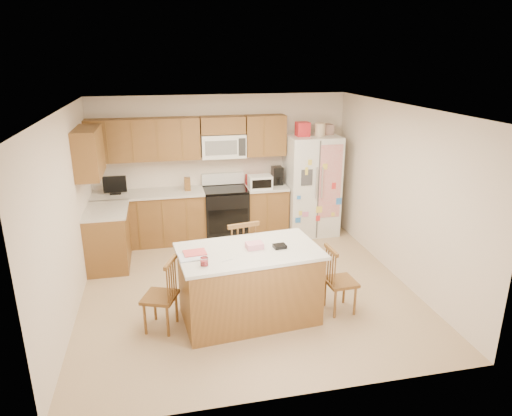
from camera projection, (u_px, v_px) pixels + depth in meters
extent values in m
plane|color=tan|center=(246.00, 287.00, 6.49)|extent=(4.50, 4.50, 0.00)
cube|color=beige|center=(222.00, 166.00, 8.18)|extent=(4.50, 0.10, 2.50)
cube|color=beige|center=(294.00, 280.00, 4.01)|extent=(4.50, 0.10, 2.50)
cube|color=beige|center=(68.00, 215.00, 5.65)|extent=(0.10, 4.50, 2.50)
cube|color=beige|center=(399.00, 193.00, 6.54)|extent=(0.10, 4.50, 2.50)
cube|color=white|center=(245.00, 108.00, 5.70)|extent=(4.50, 4.50, 0.04)
cube|color=#966331|center=(150.00, 219.00, 7.90)|extent=(1.87, 0.60, 0.88)
cube|color=#966331|center=(266.00, 211.00, 8.31)|extent=(0.72, 0.60, 0.88)
cube|color=#966331|center=(108.00, 239.00, 7.05)|extent=(0.60, 0.95, 0.88)
cube|color=beige|center=(148.00, 194.00, 7.74)|extent=(1.87, 0.64, 0.04)
cube|color=beige|center=(266.00, 187.00, 8.15)|extent=(0.72, 0.64, 0.04)
cube|color=beige|center=(106.00, 210.00, 6.91)|extent=(0.64, 0.95, 0.04)
cube|color=#966331|center=(144.00, 140.00, 7.59)|extent=(1.85, 0.33, 0.70)
cube|color=#966331|center=(265.00, 135.00, 8.00)|extent=(0.70, 0.33, 0.70)
cube|color=#966331|center=(222.00, 125.00, 7.79)|extent=(0.76, 0.33, 0.29)
cube|color=#966331|center=(89.00, 152.00, 6.59)|extent=(0.33, 0.95, 0.70)
cube|color=brown|center=(107.00, 143.00, 7.32)|extent=(0.02, 0.01, 0.66)
cube|color=brown|center=(114.00, 228.00, 7.50)|extent=(0.02, 0.01, 0.84)
cube|color=brown|center=(133.00, 142.00, 7.40)|extent=(0.02, 0.01, 0.66)
cube|color=brown|center=(139.00, 226.00, 7.58)|extent=(0.02, 0.01, 0.84)
cube|color=brown|center=(158.00, 141.00, 7.48)|extent=(0.02, 0.01, 0.66)
cube|color=brown|center=(163.00, 224.00, 7.66)|extent=(0.02, 0.01, 0.84)
cube|color=brown|center=(182.00, 140.00, 7.56)|extent=(0.01, 0.01, 0.66)
cube|color=brown|center=(187.00, 222.00, 7.74)|extent=(0.01, 0.01, 0.84)
cube|color=brown|center=(264.00, 137.00, 7.83)|extent=(0.01, 0.01, 0.66)
cube|color=brown|center=(267.00, 217.00, 8.02)|extent=(0.01, 0.01, 0.84)
cube|color=white|center=(223.00, 146.00, 7.88)|extent=(0.76, 0.38, 0.40)
cube|color=slate|center=(221.00, 148.00, 7.68)|extent=(0.54, 0.01, 0.24)
cube|color=#262626|center=(242.00, 147.00, 7.76)|extent=(0.12, 0.01, 0.30)
cube|color=#966331|center=(187.00, 184.00, 7.84)|extent=(0.10, 0.14, 0.22)
cube|color=black|center=(116.00, 193.00, 7.65)|extent=(0.18, 0.12, 0.02)
cube|color=black|center=(115.00, 184.00, 7.60)|extent=(0.38, 0.03, 0.28)
cube|color=#BA0A0B|center=(256.00, 180.00, 8.17)|extent=(0.35, 0.22, 0.18)
cube|color=white|center=(260.00, 182.00, 7.95)|extent=(0.40, 0.28, 0.23)
cube|color=black|center=(262.00, 184.00, 7.82)|extent=(0.34, 0.01, 0.15)
cube|color=black|center=(277.00, 176.00, 8.19)|extent=(0.18, 0.22, 0.32)
cylinder|color=black|center=(278.00, 180.00, 8.15)|extent=(0.12, 0.12, 0.12)
cube|color=black|center=(226.00, 214.00, 8.14)|extent=(0.76, 0.64, 0.88)
cube|color=black|center=(228.00, 221.00, 7.85)|extent=(0.68, 0.01, 0.42)
cube|color=black|center=(225.00, 189.00, 7.99)|extent=(0.76, 0.64, 0.03)
cube|color=white|center=(223.00, 178.00, 8.19)|extent=(0.76, 0.10, 0.20)
cube|color=white|center=(311.00, 185.00, 8.26)|extent=(0.90, 0.75, 1.80)
cube|color=#4C4C4C|center=(318.00, 191.00, 7.90)|extent=(0.02, 0.01, 1.75)
cube|color=silver|center=(316.00, 183.00, 7.82)|extent=(0.02, 0.03, 0.55)
cube|color=silver|center=(322.00, 183.00, 7.84)|extent=(0.02, 0.03, 0.55)
cube|color=#3F3F44|center=(307.00, 178.00, 7.78)|extent=(0.20, 0.01, 0.28)
cube|color=#D84C59|center=(330.00, 182.00, 7.90)|extent=(0.42, 0.01, 1.30)
cube|color=red|center=(303.00, 129.00, 7.89)|extent=(0.22, 0.22, 0.24)
cylinder|color=beige|center=(320.00, 129.00, 7.91)|extent=(0.18, 0.18, 0.22)
cube|color=#A68075|center=(327.00, 129.00, 8.07)|extent=(0.18, 0.20, 0.18)
cube|color=#966331|center=(249.00, 286.00, 5.60)|extent=(1.69, 1.05, 0.88)
cube|color=beige|center=(249.00, 251.00, 5.46)|extent=(1.77, 1.14, 0.04)
cylinder|color=red|center=(204.00, 263.00, 5.04)|extent=(0.08, 0.08, 0.06)
cylinder|color=white|center=(204.00, 261.00, 5.03)|extent=(0.09, 0.09, 0.09)
cube|color=#CCA4B3|center=(254.00, 245.00, 5.48)|extent=(0.21, 0.17, 0.07)
cube|color=black|center=(280.00, 246.00, 5.50)|extent=(0.16, 0.13, 0.04)
cube|color=white|center=(192.00, 257.00, 5.24)|extent=(0.32, 0.27, 0.01)
cube|color=#D84C4C|center=(195.00, 253.00, 5.32)|extent=(0.28, 0.22, 0.01)
cylinder|color=white|center=(227.00, 260.00, 5.16)|extent=(0.13, 0.06, 0.01)
cube|color=#966331|center=(160.00, 297.00, 5.39)|extent=(0.49, 0.50, 0.04)
cylinder|color=#966331|center=(155.00, 305.00, 5.63)|extent=(0.03, 0.03, 0.40)
cylinder|color=#966331|center=(145.00, 319.00, 5.33)|extent=(0.03, 0.03, 0.40)
cylinder|color=#966331|center=(176.00, 307.00, 5.59)|extent=(0.03, 0.03, 0.40)
cylinder|color=#966331|center=(168.00, 321.00, 5.29)|extent=(0.03, 0.03, 0.40)
cylinder|color=#966331|center=(175.00, 274.00, 5.42)|extent=(0.02, 0.02, 0.44)
cylinder|color=#966331|center=(173.00, 277.00, 5.35)|extent=(0.02, 0.02, 0.44)
cylinder|color=#966331|center=(171.00, 280.00, 5.29)|extent=(0.02, 0.02, 0.44)
cylinder|color=#966331|center=(169.00, 283.00, 5.22)|extent=(0.02, 0.02, 0.44)
cylinder|color=#966331|center=(167.00, 285.00, 5.16)|extent=(0.02, 0.02, 0.44)
cube|color=#966331|center=(170.00, 262.00, 5.22)|extent=(0.17, 0.36, 0.05)
cube|color=#966331|center=(239.00, 258.00, 6.27)|extent=(0.52, 0.51, 0.05)
cylinder|color=#966331|center=(247.00, 267.00, 6.56)|extent=(0.04, 0.04, 0.47)
cylinder|color=#966331|center=(223.00, 272.00, 6.43)|extent=(0.04, 0.04, 0.47)
cylinder|color=#966331|center=(256.00, 277.00, 6.28)|extent=(0.04, 0.04, 0.47)
cylinder|color=#966331|center=(231.00, 282.00, 6.14)|extent=(0.04, 0.04, 0.47)
cylinder|color=#966331|center=(255.00, 242.00, 6.08)|extent=(0.02, 0.02, 0.52)
cylinder|color=#966331|center=(249.00, 243.00, 6.05)|extent=(0.02, 0.02, 0.52)
cylinder|color=#966331|center=(244.00, 244.00, 6.02)|extent=(0.02, 0.02, 0.52)
cylinder|color=#966331|center=(238.00, 245.00, 5.99)|extent=(0.02, 0.02, 0.52)
cylinder|color=#966331|center=(232.00, 245.00, 5.96)|extent=(0.02, 0.02, 0.52)
cube|color=#966331|center=(243.00, 225.00, 5.94)|extent=(0.43, 0.12, 0.05)
cube|color=#966331|center=(341.00, 282.00, 5.77)|extent=(0.38, 0.40, 0.04)
cylinder|color=#966331|center=(355.00, 301.00, 5.74)|extent=(0.03, 0.03, 0.39)
cylinder|color=#966331|center=(344.00, 290.00, 6.02)|extent=(0.03, 0.03, 0.39)
cylinder|color=#966331|center=(335.00, 304.00, 5.67)|extent=(0.03, 0.03, 0.39)
cylinder|color=#966331|center=(325.00, 292.00, 5.95)|extent=(0.03, 0.03, 0.39)
cylinder|color=#966331|center=(335.00, 271.00, 5.54)|extent=(0.02, 0.02, 0.44)
cylinder|color=#966331|center=(333.00, 269.00, 5.60)|extent=(0.02, 0.02, 0.44)
cylinder|color=#966331|center=(330.00, 266.00, 5.66)|extent=(0.02, 0.02, 0.44)
cylinder|color=#966331|center=(328.00, 264.00, 5.72)|extent=(0.02, 0.02, 0.44)
cylinder|color=#966331|center=(326.00, 262.00, 5.78)|extent=(0.02, 0.02, 0.44)
cube|color=#966331|center=(331.00, 250.00, 5.59)|extent=(0.06, 0.36, 0.05)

